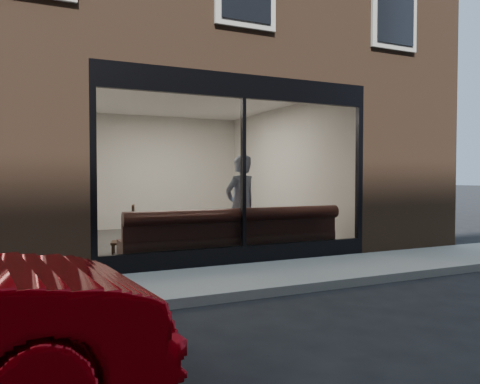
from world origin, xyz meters
name	(u,v)px	position (x,y,z in m)	size (l,w,h in m)	color
ground	(310,290)	(0.00, 0.00, 0.00)	(120.00, 120.00, 0.00)	black
sidewalk_near	(273,275)	(0.00, 1.00, 0.01)	(40.00, 2.00, 0.01)	gray
kerb_near	(312,287)	(0.00, -0.05, 0.06)	(40.00, 0.10, 0.12)	gray
host_building_pier_left	(7,172)	(-3.75, 8.00, 1.60)	(2.50, 12.00, 3.20)	brown
host_building_pier_right	(270,172)	(3.75, 8.00, 1.60)	(2.50, 12.00, 3.20)	brown
host_building_backfill	(132,173)	(0.00, 11.00, 1.60)	(5.00, 6.00, 3.20)	brown
cafe_floor	(188,241)	(0.00, 5.00, 0.02)	(6.00, 6.00, 0.00)	#2D2D30
cafe_ceiling	(188,101)	(0.00, 5.00, 3.19)	(6.00, 6.00, 0.00)	white
cafe_wall_back	(154,172)	(0.00, 7.99, 1.60)	(5.00, 5.00, 0.00)	beige
cafe_wall_left	(71,171)	(-2.49, 5.00, 1.60)	(6.00, 6.00, 0.00)	beige
cafe_wall_right	(283,172)	(2.49, 5.00, 1.60)	(6.00, 6.00, 0.00)	beige
storefront_kick	(243,255)	(0.00, 2.05, 0.15)	(5.00, 0.10, 0.30)	black
storefront_header	(243,86)	(0.00, 2.05, 3.00)	(5.00, 0.10, 0.40)	black
storefront_mullion	(243,173)	(0.00, 2.05, 1.55)	(0.06, 0.10, 2.50)	black
storefront_glass	(244,173)	(0.00, 2.02, 1.55)	(4.80, 4.80, 0.00)	white
banquette	(234,247)	(0.00, 2.45, 0.23)	(4.00, 0.55, 0.45)	#3B1615
person	(241,206)	(0.24, 2.67, 0.94)	(0.68, 0.45, 1.88)	#8697B5
cafe_table_left	(159,217)	(-1.14, 3.28, 0.74)	(0.58, 0.58, 0.04)	black
cafe_table_right	(274,211)	(1.50, 3.68, 0.74)	(0.68, 0.68, 0.04)	black
cafe_chair_left	(123,242)	(-1.70, 3.76, 0.24)	(0.43, 0.43, 0.04)	black
cafe_chair_right	(226,234)	(0.58, 4.13, 0.24)	(0.46, 0.46, 0.04)	black
wall_poster	(77,173)	(-2.45, 4.31, 1.54)	(0.02, 0.57, 0.76)	white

